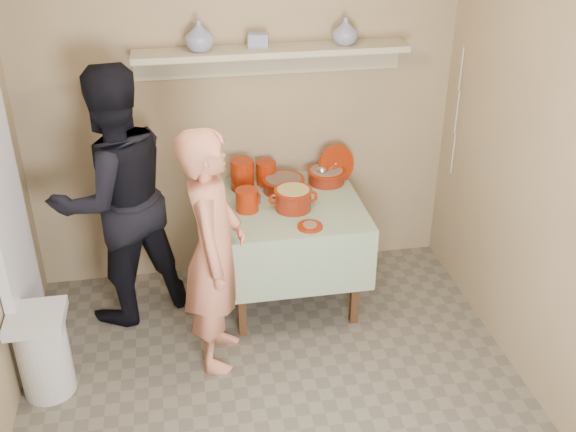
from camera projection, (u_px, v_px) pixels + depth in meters
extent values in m
plane|color=#665F50|center=(285.00, 431.00, 3.75)|extent=(3.50, 3.50, 0.00)
cube|color=silver|center=(6.00, 216.00, 3.86)|extent=(0.06, 0.70, 2.00)
cylinder|color=#7D1601|center=(242.00, 175.00, 4.65)|extent=(0.16, 0.16, 0.22)
cylinder|color=#7D1601|center=(266.00, 173.00, 4.74)|extent=(0.14, 0.14, 0.17)
cylinder|color=#7D1601|center=(247.00, 200.00, 4.39)|extent=(0.15, 0.15, 0.15)
cylinder|color=#7D1601|center=(250.00, 199.00, 4.52)|extent=(0.15, 0.15, 0.04)
cylinder|color=#7D1601|center=(337.00, 164.00, 4.78)|extent=(0.30, 0.19, 0.28)
imported|color=navy|center=(345.00, 31.00, 4.38)|extent=(0.20, 0.20, 0.18)
imported|color=navy|center=(199.00, 36.00, 4.24)|extent=(0.26, 0.26, 0.19)
cube|color=navy|center=(258.00, 41.00, 4.33)|extent=(0.14, 0.12, 0.09)
imported|color=#CF7859|center=(214.00, 251.00, 3.95)|extent=(0.47, 0.63, 1.55)
imported|color=black|center=(115.00, 198.00, 4.33)|extent=(1.06, 0.98, 1.76)
cube|color=#9E8661|center=(241.00, 105.00, 4.65)|extent=(3.00, 0.02, 2.60)
cube|color=#4C2D16|center=(241.00, 290.00, 4.33)|extent=(0.05, 0.05, 0.71)
cube|color=#4C2D16|center=(355.00, 278.00, 4.45)|extent=(0.05, 0.05, 0.71)
cube|color=#4C2D16|center=(229.00, 232.00, 4.99)|extent=(0.05, 0.05, 0.71)
cube|color=#4C2D16|center=(329.00, 223.00, 5.11)|extent=(0.05, 0.05, 0.71)
cube|color=#4C2D16|center=(289.00, 206.00, 4.54)|extent=(0.90, 0.90, 0.04)
cube|color=#24591E|center=(289.00, 203.00, 4.53)|extent=(0.96, 0.96, 0.01)
cube|color=#24591E|center=(302.00, 268.00, 4.22)|extent=(0.96, 0.01, 0.44)
cube|color=#24591E|center=(277.00, 199.00, 5.05)|extent=(0.96, 0.01, 0.44)
cube|color=#24591E|center=(219.00, 237.00, 4.56)|extent=(0.01, 0.96, 0.44)
cube|color=#24591E|center=(356.00, 225.00, 4.71)|extent=(0.01, 0.96, 0.44)
cylinder|color=#5E0E03|center=(283.00, 185.00, 4.66)|extent=(0.28, 0.28, 0.09)
cylinder|color=#7D1601|center=(283.00, 179.00, 4.64)|extent=(0.30, 0.30, 0.01)
cylinder|color=brown|center=(283.00, 181.00, 4.64)|extent=(0.25, 0.25, 0.05)
cylinder|color=#5E0E03|center=(326.00, 176.00, 4.78)|extent=(0.26, 0.26, 0.09)
cylinder|color=#7D1601|center=(326.00, 171.00, 4.76)|extent=(0.28, 0.28, 0.01)
cylinder|color=#8C6B54|center=(326.00, 173.00, 4.77)|extent=(0.23, 0.23, 0.05)
cylinder|color=silver|center=(332.00, 168.00, 4.59)|extent=(0.01, 0.22, 0.16)
sphere|color=silver|center=(322.00, 171.00, 4.72)|extent=(0.07, 0.07, 0.07)
cylinder|color=#5E0E03|center=(293.00, 199.00, 4.41)|extent=(0.24, 0.24, 0.14)
cylinder|color=#7D1601|center=(293.00, 191.00, 4.38)|extent=(0.25, 0.25, 0.01)
cylinder|color=tan|center=(293.00, 193.00, 4.39)|extent=(0.21, 0.21, 0.05)
torus|color=#7D1601|center=(275.00, 200.00, 4.39)|extent=(0.09, 0.02, 0.09)
torus|color=#7D1601|center=(311.00, 197.00, 4.43)|extent=(0.09, 0.02, 0.09)
cylinder|color=#7D1601|center=(310.00, 226.00, 4.22)|extent=(0.16, 0.16, 0.02)
cylinder|color=#8C6B54|center=(310.00, 225.00, 4.21)|extent=(0.09, 0.09, 0.01)
cube|color=tan|center=(272.00, 51.00, 4.36)|extent=(1.80, 0.25, 0.04)
cube|color=tan|center=(269.00, 61.00, 4.52)|extent=(1.80, 0.02, 0.18)
cylinder|color=silver|center=(44.00, 357.00, 3.92)|extent=(0.30, 0.30, 0.50)
cube|color=silver|center=(36.00, 318.00, 3.79)|extent=(0.32, 0.32, 0.06)
cylinder|color=silver|center=(461.00, 69.00, 4.53)|extent=(0.01, 0.01, 0.30)
cylinder|color=silver|center=(457.00, 112.00, 4.66)|extent=(0.01, 0.01, 0.30)
cylinder|color=silver|center=(453.00, 153.00, 4.78)|extent=(0.01, 0.01, 0.30)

